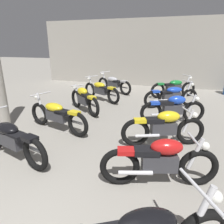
{
  "coord_description": "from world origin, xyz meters",
  "views": [
    {
      "loc": [
        1.62,
        -0.58,
        2.28
      ],
      "look_at": [
        0.0,
        4.3,
        0.55
      ],
      "focal_mm": 32.5,
      "sensor_mm": 36.0,
      "label": 1
    }
  ],
  "objects_px": {
    "motorcycle_left_row_2": "(57,115)",
    "motorcycle_right_row_1": "(160,161)",
    "motorcycle_left_row_3": "(84,99)",
    "motorcycle_left_row_4": "(101,90)",
    "motorcycle_left_row_1": "(11,138)",
    "motorcycle_right_row_3": "(173,108)",
    "motorcycle_left_row_5": "(114,83)",
    "motorcycle_right_row_4": "(172,95)",
    "motorcycle_right_row_2": "(164,127)",
    "motorcycle_right_row_5": "(174,87)"
  },
  "relations": [
    {
      "from": "motorcycle_right_row_1",
      "to": "motorcycle_right_row_2",
      "type": "distance_m",
      "value": 1.48
    },
    {
      "from": "motorcycle_right_row_1",
      "to": "motorcycle_right_row_4",
      "type": "relative_size",
      "value": 0.99
    },
    {
      "from": "motorcycle_left_row_5",
      "to": "motorcycle_right_row_3",
      "type": "bearing_deg",
      "value": -48.38
    },
    {
      "from": "motorcycle_left_row_2",
      "to": "motorcycle_left_row_4",
      "type": "bearing_deg",
      "value": 90.13
    },
    {
      "from": "motorcycle_left_row_2",
      "to": "motorcycle_left_row_1",
      "type": "bearing_deg",
      "value": -92.43
    },
    {
      "from": "motorcycle_right_row_1",
      "to": "motorcycle_right_row_5",
      "type": "distance_m",
      "value": 6.32
    },
    {
      "from": "motorcycle_left_row_3",
      "to": "motorcycle_right_row_5",
      "type": "bearing_deg",
      "value": 47.27
    },
    {
      "from": "motorcycle_left_row_4",
      "to": "motorcycle_right_row_5",
      "type": "relative_size",
      "value": 1.04
    },
    {
      "from": "motorcycle_left_row_1",
      "to": "motorcycle_left_row_2",
      "type": "relative_size",
      "value": 1.0
    },
    {
      "from": "motorcycle_left_row_2",
      "to": "motorcycle_right_row_5",
      "type": "xyz_separation_m",
      "value": [
        2.87,
        4.85,
        0.0
      ]
    },
    {
      "from": "motorcycle_left_row_1",
      "to": "motorcycle_left_row_5",
      "type": "height_order",
      "value": "same"
    },
    {
      "from": "motorcycle_left_row_1",
      "to": "motorcycle_right_row_1",
      "type": "distance_m",
      "value": 2.97
    },
    {
      "from": "motorcycle_left_row_5",
      "to": "motorcycle_right_row_4",
      "type": "relative_size",
      "value": 1.04
    },
    {
      "from": "motorcycle_right_row_1",
      "to": "motorcycle_right_row_4",
      "type": "distance_m",
      "value": 4.74
    },
    {
      "from": "motorcycle_left_row_5",
      "to": "motorcycle_left_row_1",
      "type": "bearing_deg",
      "value": -91.0
    },
    {
      "from": "motorcycle_left_row_3",
      "to": "motorcycle_right_row_1",
      "type": "height_order",
      "value": "same"
    },
    {
      "from": "motorcycle_left_row_1",
      "to": "motorcycle_right_row_3",
      "type": "relative_size",
      "value": 1.13
    },
    {
      "from": "motorcycle_left_row_3",
      "to": "motorcycle_left_row_1",
      "type": "bearing_deg",
      "value": -90.84
    },
    {
      "from": "motorcycle_right_row_4",
      "to": "motorcycle_right_row_5",
      "type": "xyz_separation_m",
      "value": [
        0.01,
        1.58,
        0.0
      ]
    },
    {
      "from": "motorcycle_left_row_5",
      "to": "motorcycle_right_row_1",
      "type": "relative_size",
      "value": 1.05
    },
    {
      "from": "motorcycle_left_row_1",
      "to": "motorcycle_left_row_4",
      "type": "distance_m",
      "value": 4.86
    },
    {
      "from": "motorcycle_right_row_3",
      "to": "motorcycle_right_row_5",
      "type": "distance_m",
      "value": 3.27
    },
    {
      "from": "motorcycle_right_row_2",
      "to": "motorcycle_right_row_3",
      "type": "bearing_deg",
      "value": 84.78
    },
    {
      "from": "motorcycle_right_row_3",
      "to": "motorcycle_left_row_4",
      "type": "bearing_deg",
      "value": 150.09
    },
    {
      "from": "motorcycle_left_row_1",
      "to": "motorcycle_left_row_4",
      "type": "relative_size",
      "value": 1.08
    },
    {
      "from": "motorcycle_left_row_1",
      "to": "motorcycle_right_row_5",
      "type": "distance_m",
      "value": 7.05
    },
    {
      "from": "motorcycle_left_row_4",
      "to": "motorcycle_right_row_3",
      "type": "bearing_deg",
      "value": -29.91
    },
    {
      "from": "motorcycle_left_row_4",
      "to": "motorcycle_right_row_4",
      "type": "bearing_deg",
      "value": -0.64
    },
    {
      "from": "motorcycle_left_row_3",
      "to": "motorcycle_right_row_4",
      "type": "height_order",
      "value": "motorcycle_right_row_4"
    },
    {
      "from": "motorcycle_left_row_2",
      "to": "motorcycle_right_row_1",
      "type": "relative_size",
      "value": 1.11
    },
    {
      "from": "motorcycle_left_row_5",
      "to": "motorcycle_right_row_2",
      "type": "relative_size",
      "value": 1.07
    },
    {
      "from": "motorcycle_left_row_1",
      "to": "motorcycle_right_row_1",
      "type": "height_order",
      "value": "motorcycle_left_row_1"
    },
    {
      "from": "motorcycle_left_row_5",
      "to": "motorcycle_right_row_3",
      "type": "relative_size",
      "value": 1.07
    },
    {
      "from": "motorcycle_left_row_2",
      "to": "motorcycle_right_row_3",
      "type": "relative_size",
      "value": 1.14
    },
    {
      "from": "motorcycle_left_row_2",
      "to": "motorcycle_right_row_4",
      "type": "relative_size",
      "value": 1.1
    },
    {
      "from": "motorcycle_right_row_3",
      "to": "motorcycle_right_row_5",
      "type": "xyz_separation_m",
      "value": [
        -0.11,
        3.27,
        -0.01
      ]
    },
    {
      "from": "motorcycle_left_row_4",
      "to": "motorcycle_right_row_4",
      "type": "relative_size",
      "value": 1.02
    },
    {
      "from": "motorcycle_left_row_1",
      "to": "motorcycle_left_row_4",
      "type": "bearing_deg",
      "value": 89.31
    },
    {
      "from": "motorcycle_left_row_3",
      "to": "motorcycle_right_row_4",
      "type": "relative_size",
      "value": 0.85
    },
    {
      "from": "motorcycle_left_row_1",
      "to": "motorcycle_right_row_2",
      "type": "bearing_deg",
      "value": 28.42
    },
    {
      "from": "motorcycle_left_row_4",
      "to": "motorcycle_right_row_2",
      "type": "height_order",
      "value": "motorcycle_left_row_4"
    },
    {
      "from": "motorcycle_left_row_3",
      "to": "motorcycle_left_row_4",
      "type": "relative_size",
      "value": 0.84
    },
    {
      "from": "motorcycle_left_row_5",
      "to": "motorcycle_right_row_4",
      "type": "xyz_separation_m",
      "value": [
        2.82,
        -1.62,
        0.0
      ]
    },
    {
      "from": "motorcycle_left_row_5",
      "to": "motorcycle_right_row_2",
      "type": "bearing_deg",
      "value": -60.16
    },
    {
      "from": "motorcycle_left_row_1",
      "to": "motorcycle_right_row_4",
      "type": "xyz_separation_m",
      "value": [
        2.93,
        4.83,
        0.0
      ]
    },
    {
      "from": "motorcycle_left_row_4",
      "to": "motorcycle_left_row_5",
      "type": "distance_m",
      "value": 1.59
    },
    {
      "from": "motorcycle_left_row_2",
      "to": "motorcycle_right_row_1",
      "type": "height_order",
      "value": "motorcycle_left_row_2"
    },
    {
      "from": "motorcycle_left_row_3",
      "to": "motorcycle_left_row_5",
      "type": "distance_m",
      "value": 3.17
    },
    {
      "from": "motorcycle_left_row_2",
      "to": "motorcycle_left_row_3",
      "type": "distance_m",
      "value": 1.72
    },
    {
      "from": "motorcycle_right_row_3",
      "to": "motorcycle_right_row_5",
      "type": "relative_size",
      "value": 0.99
    }
  ]
}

